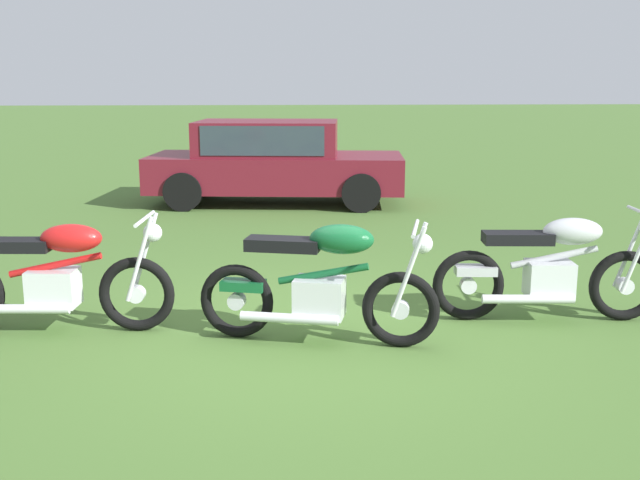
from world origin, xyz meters
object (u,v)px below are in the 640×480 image
(motorcycle_silver, at_px, (550,268))
(motorcycle_green, at_px, (320,284))
(car_burgundy, at_px, (273,158))
(motorcycle_red, at_px, (53,277))

(motorcycle_silver, bearing_deg, motorcycle_green, -163.54)
(motorcycle_green, height_order, car_burgundy, car_burgundy)
(motorcycle_red, bearing_deg, motorcycle_green, -6.97)
(motorcycle_red, bearing_deg, motorcycle_silver, 4.18)
(motorcycle_silver, height_order, car_burgundy, car_burgundy)
(motorcycle_silver, xyz_separation_m, car_burgundy, (-2.42, 6.72, 0.32))
(car_burgundy, bearing_deg, motorcycle_silver, -63.98)
(motorcycle_red, distance_m, motorcycle_silver, 4.32)
(motorcycle_green, height_order, motorcycle_silver, same)
(motorcycle_red, distance_m, motorcycle_green, 2.29)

